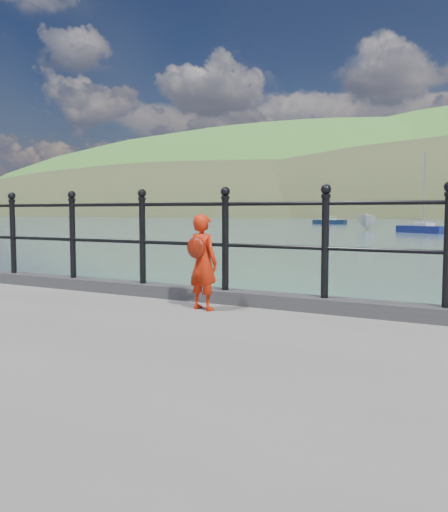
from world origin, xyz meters
The scene contains 7 objects.
ground centered at (0.00, 0.00, 0.00)m, with size 600.00×600.00×0.00m, color #2D4251.
kerb centered at (0.00, -0.15, 1.07)m, with size 60.00×0.30×0.15m, color #28282B.
railing centered at (0.00, -0.15, 1.82)m, with size 18.11×0.11×1.20m.
child centered at (0.61, -0.68, 1.52)m, with size 0.42×0.34×1.03m.
launch_white centered at (-11.91, 55.22, 0.93)m, with size 1.81×4.82×1.86m, color silver.
sailboat_left centered at (-24.76, 81.13, 0.34)m, with size 5.55×2.10×7.81m.
sailboat_port centered at (-5.06, 49.49, 0.34)m, with size 5.45×4.48×7.94m.
Camera 1 is at (3.63, -5.62, 2.06)m, focal length 38.00 mm.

